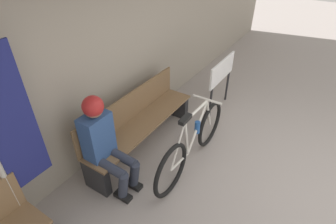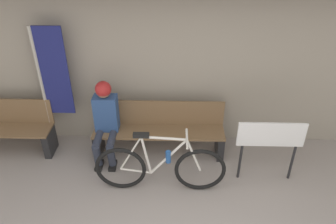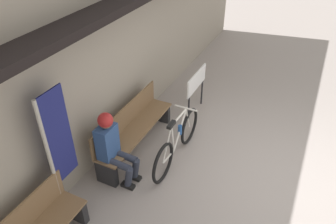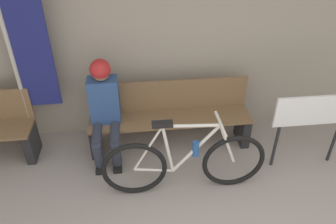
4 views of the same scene
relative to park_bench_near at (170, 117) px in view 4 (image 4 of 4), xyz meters
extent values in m
cube|color=#9E9384|center=(0.26, 0.44, 1.20)|extent=(12.00, 0.12, 3.20)
cube|color=brown|center=(0.00, -0.06, 0.02)|extent=(1.96, 0.42, 0.03)
cube|color=brown|center=(0.00, 0.14, 0.23)|extent=(1.96, 0.03, 0.40)
cube|color=#232326|center=(-0.93, -0.06, -0.20)|extent=(0.10, 0.36, 0.40)
cube|color=#232326|center=(0.93, -0.06, -0.20)|extent=(0.10, 0.36, 0.40)
torus|color=black|center=(-0.47, -0.81, -0.07)|extent=(0.67, 0.05, 0.67)
torus|color=black|center=(0.58, -0.81, -0.07)|extent=(0.67, 0.05, 0.67)
cylinder|color=silver|center=(0.11, -0.81, 0.44)|extent=(0.57, 0.03, 0.07)
cylinder|color=silver|center=(0.16, -0.81, 0.15)|extent=(0.49, 0.03, 0.57)
cylinder|color=silver|center=(-0.12, -0.81, 0.17)|extent=(0.14, 0.03, 0.59)
cylinder|color=silver|center=(-0.27, -0.81, -0.10)|extent=(0.40, 0.03, 0.09)
cylinder|color=silver|center=(-0.32, -0.81, 0.20)|extent=(0.31, 0.02, 0.53)
cylinder|color=silver|center=(0.49, -0.81, 0.18)|extent=(0.22, 0.03, 0.50)
cube|color=black|center=(-0.17, -0.81, 0.48)|extent=(0.20, 0.07, 0.05)
cylinder|color=silver|center=(0.39, -0.81, 0.44)|extent=(0.03, 0.40, 0.03)
cylinder|color=#235199|center=(0.16, -0.81, 0.15)|extent=(0.07, 0.07, 0.17)
cylinder|color=#2D3342|center=(-0.87, -0.26, 0.02)|extent=(0.11, 0.40, 0.13)
cylinder|color=#2D3342|center=(-0.87, -0.42, -0.17)|extent=(0.11, 0.17, 0.38)
cube|color=black|center=(-0.87, -0.39, -0.38)|extent=(0.10, 0.22, 0.06)
cylinder|color=#2D3342|center=(-0.67, -0.26, 0.02)|extent=(0.11, 0.40, 0.13)
cylinder|color=#2D3342|center=(-0.67, -0.42, -0.17)|extent=(0.11, 0.17, 0.38)
cube|color=black|center=(-0.67, -0.39, -0.38)|extent=(0.10, 0.22, 0.06)
cube|color=#2D4C84|center=(-0.77, -0.02, 0.31)|extent=(0.34, 0.22, 0.55)
sphere|color=#9E7556|center=(-0.77, -0.04, 0.68)|extent=(0.20, 0.20, 0.20)
sphere|color=#B22323|center=(-0.77, -0.04, 0.71)|extent=(0.23, 0.23, 0.23)
cube|color=#232326|center=(-1.69, -0.06, -0.20)|extent=(0.10, 0.36, 0.40)
cylinder|color=#B7B2A8|center=(-1.71, 0.15, 0.57)|extent=(0.05, 0.05, 1.95)
cube|color=navy|center=(-1.48, 0.15, 0.87)|extent=(0.40, 0.02, 1.34)
cylinder|color=#232326|center=(1.15, -0.56, -0.12)|extent=(0.04, 0.04, 0.57)
cylinder|color=#232326|center=(1.86, -0.56, -0.12)|extent=(0.04, 0.04, 0.57)
cube|color=white|center=(1.50, -0.56, 0.34)|extent=(0.89, 0.03, 0.36)
camera|label=1|loc=(-2.25, -1.91, 2.19)|focal=28.00mm
camera|label=2|loc=(0.25, -4.07, 2.83)|focal=35.00mm
camera|label=3|loc=(-3.77, -2.51, 3.49)|focal=35.00mm
camera|label=4|loc=(-0.41, -3.29, 2.29)|focal=35.00mm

